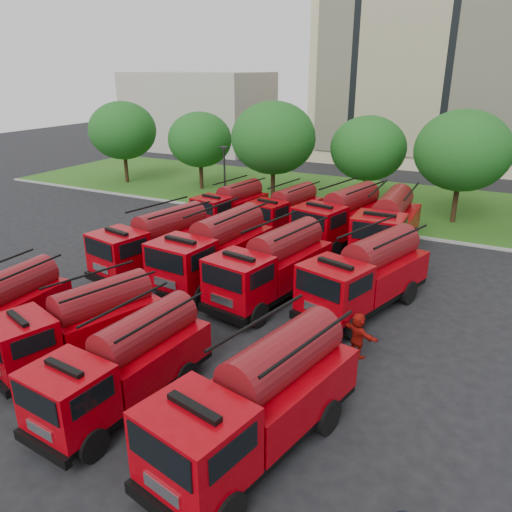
{
  "coord_description": "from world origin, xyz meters",
  "views": [
    {
      "loc": [
        9.38,
        -14.87,
        10.63
      ],
      "look_at": [
        -1.36,
        5.76,
        1.8
      ],
      "focal_mm": 35.0,
      "sensor_mm": 36.0,
      "label": 1
    }
  ],
  "objects_px": {
    "fire_truck_3": "(258,400)",
    "fire_truck_7": "(366,274)",
    "fire_truck_1": "(80,324)",
    "fire_truck_8": "(231,205)",
    "fire_truck_10": "(341,217)",
    "fire_truck_11": "(388,224)",
    "firefighter_1": "(141,459)",
    "fire_truck_2": "(125,364)",
    "fire_truck_9": "(286,210)",
    "fire_truck_4": "(156,242)",
    "firefighter_2": "(211,443)",
    "fire_truck_6": "(272,266)",
    "firefighter_4": "(154,324)",
    "fire_truck_5": "(215,250)",
    "firefighter_5": "(356,355)"
  },
  "relations": [
    {
      "from": "fire_truck_3",
      "to": "fire_truck_7",
      "type": "relative_size",
      "value": 0.98
    },
    {
      "from": "fire_truck_1",
      "to": "fire_truck_8",
      "type": "bearing_deg",
      "value": 118.79
    },
    {
      "from": "fire_truck_10",
      "to": "fire_truck_11",
      "type": "bearing_deg",
      "value": 5.54
    },
    {
      "from": "firefighter_1",
      "to": "fire_truck_2",
      "type": "bearing_deg",
      "value": 170.26
    },
    {
      "from": "fire_truck_9",
      "to": "fire_truck_10",
      "type": "distance_m",
      "value": 4.21
    },
    {
      "from": "fire_truck_1",
      "to": "fire_truck_10",
      "type": "height_order",
      "value": "fire_truck_10"
    },
    {
      "from": "fire_truck_4",
      "to": "firefighter_2",
      "type": "xyz_separation_m",
      "value": [
        10.0,
        -10.25,
        -1.67
      ]
    },
    {
      "from": "fire_truck_4",
      "to": "fire_truck_6",
      "type": "xyz_separation_m",
      "value": [
        7.21,
        -0.29,
        0.04
      ]
    },
    {
      "from": "fire_truck_6",
      "to": "fire_truck_11",
      "type": "height_order",
      "value": "fire_truck_11"
    },
    {
      "from": "fire_truck_9",
      "to": "fire_truck_11",
      "type": "height_order",
      "value": "fire_truck_11"
    },
    {
      "from": "firefighter_1",
      "to": "fire_truck_6",
      "type": "bearing_deg",
      "value": 129.27
    },
    {
      "from": "fire_truck_2",
      "to": "fire_truck_9",
      "type": "relative_size",
      "value": 1.0
    },
    {
      "from": "fire_truck_7",
      "to": "fire_truck_8",
      "type": "bearing_deg",
      "value": 161.57
    },
    {
      "from": "fire_truck_3",
      "to": "fire_truck_8",
      "type": "bearing_deg",
      "value": 133.89
    },
    {
      "from": "fire_truck_6",
      "to": "fire_truck_9",
      "type": "height_order",
      "value": "fire_truck_6"
    },
    {
      "from": "fire_truck_2",
      "to": "fire_truck_8",
      "type": "xyz_separation_m",
      "value": [
        -7.1,
        19.16,
        -0.04
      ]
    },
    {
      "from": "fire_truck_7",
      "to": "fire_truck_9",
      "type": "height_order",
      "value": "fire_truck_7"
    },
    {
      "from": "fire_truck_2",
      "to": "fire_truck_4",
      "type": "distance_m",
      "value": 11.82
    },
    {
      "from": "firefighter_4",
      "to": "fire_truck_3",
      "type": "bearing_deg",
      "value": -171.89
    },
    {
      "from": "fire_truck_2",
      "to": "fire_truck_5",
      "type": "bearing_deg",
      "value": 110.61
    },
    {
      "from": "fire_truck_4",
      "to": "fire_truck_5",
      "type": "bearing_deg",
      "value": 13.98
    },
    {
      "from": "fire_truck_6",
      "to": "fire_truck_8",
      "type": "distance_m",
      "value": 12.36
    },
    {
      "from": "firefighter_4",
      "to": "firefighter_5",
      "type": "height_order",
      "value": "firefighter_5"
    },
    {
      "from": "firefighter_1",
      "to": "firefighter_2",
      "type": "relative_size",
      "value": 1.0
    },
    {
      "from": "firefighter_2",
      "to": "fire_truck_9",
      "type": "bearing_deg",
      "value": -7.94
    },
    {
      "from": "fire_truck_1",
      "to": "fire_truck_11",
      "type": "height_order",
      "value": "fire_truck_11"
    },
    {
      "from": "fire_truck_5",
      "to": "fire_truck_10",
      "type": "xyz_separation_m",
      "value": [
        3.86,
        8.87,
        -0.02
      ]
    },
    {
      "from": "firefighter_4",
      "to": "fire_truck_11",
      "type": "bearing_deg",
      "value": -76.71
    },
    {
      "from": "fire_truck_6",
      "to": "firefighter_5",
      "type": "height_order",
      "value": "fire_truck_6"
    },
    {
      "from": "fire_truck_7",
      "to": "fire_truck_11",
      "type": "height_order",
      "value": "fire_truck_11"
    },
    {
      "from": "fire_truck_5",
      "to": "fire_truck_7",
      "type": "relative_size",
      "value": 1.0
    },
    {
      "from": "fire_truck_2",
      "to": "fire_truck_10",
      "type": "distance_m",
      "value": 18.95
    },
    {
      "from": "fire_truck_2",
      "to": "fire_truck_11",
      "type": "bearing_deg",
      "value": 82.58
    },
    {
      "from": "fire_truck_1",
      "to": "fire_truck_5",
      "type": "height_order",
      "value": "fire_truck_5"
    },
    {
      "from": "fire_truck_4",
      "to": "fire_truck_9",
      "type": "relative_size",
      "value": 1.12
    },
    {
      "from": "fire_truck_3",
      "to": "fire_truck_8",
      "type": "distance_m",
      "value": 22.48
    },
    {
      "from": "fire_truck_3",
      "to": "fire_truck_7",
      "type": "xyz_separation_m",
      "value": [
        0.18,
        10.47,
        0.02
      ]
    },
    {
      "from": "fire_truck_1",
      "to": "fire_truck_4",
      "type": "relative_size",
      "value": 0.89
    },
    {
      "from": "fire_truck_8",
      "to": "firefighter_5",
      "type": "xyz_separation_m",
      "value": [
        13.05,
        -12.73,
        -1.47
      ]
    },
    {
      "from": "fire_truck_5",
      "to": "fire_truck_8",
      "type": "distance_m",
      "value": 10.08
    },
    {
      "from": "fire_truck_6",
      "to": "firefighter_2",
      "type": "distance_m",
      "value": 10.49
    },
    {
      "from": "fire_truck_2",
      "to": "fire_truck_11",
      "type": "distance_m",
      "value": 19.0
    },
    {
      "from": "fire_truck_10",
      "to": "firefighter_1",
      "type": "bearing_deg",
      "value": -74.81
    },
    {
      "from": "fire_truck_1",
      "to": "firefighter_5",
      "type": "relative_size",
      "value": 3.68
    },
    {
      "from": "fire_truck_7",
      "to": "fire_truck_2",
      "type": "bearing_deg",
      "value": -98.66
    },
    {
      "from": "fire_truck_7",
      "to": "fire_truck_6",
      "type": "bearing_deg",
      "value": -150.01
    },
    {
      "from": "fire_truck_3",
      "to": "fire_truck_6",
      "type": "distance_m",
      "value": 10.32
    },
    {
      "from": "fire_truck_4",
      "to": "fire_truck_10",
      "type": "height_order",
      "value": "fire_truck_10"
    },
    {
      "from": "firefighter_4",
      "to": "firefighter_5",
      "type": "xyz_separation_m",
      "value": [
        8.7,
        1.61,
        0.0
      ]
    },
    {
      "from": "fire_truck_7",
      "to": "firefighter_1",
      "type": "relative_size",
      "value": 4.7
    }
  ]
}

